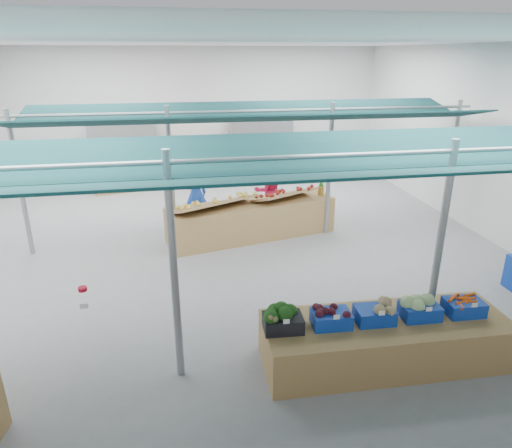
# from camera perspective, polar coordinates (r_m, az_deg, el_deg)

# --- Properties ---
(floor) EXTENTS (13.00, 13.00, 0.00)m
(floor) POSITION_cam_1_polar(r_m,az_deg,el_deg) (9.94, -4.18, -3.09)
(floor) COLOR slate
(floor) RESTS_ON ground
(hall) EXTENTS (13.00, 13.00, 13.00)m
(hall) POSITION_cam_1_polar(r_m,az_deg,el_deg) (10.62, -5.44, 13.27)
(hall) COLOR silver
(hall) RESTS_ON ground
(pole_grid) EXTENTS (10.00, 4.60, 3.00)m
(pole_grid) POSITION_cam_1_polar(r_m,az_deg,el_deg) (7.80, 2.41, 4.41)
(pole_grid) COLOR gray
(pole_grid) RESTS_ON floor
(awnings) EXTENTS (9.50, 7.08, 0.30)m
(awnings) POSITION_cam_1_polar(r_m,az_deg,el_deg) (7.59, 2.52, 11.45)
(awnings) COLOR #0B2930
(awnings) RESTS_ON pole_grid
(back_shelving_left) EXTENTS (2.00, 0.50, 2.00)m
(back_shelving_left) POSITION_cam_1_polar(r_m,az_deg,el_deg) (15.43, -16.19, 8.66)
(back_shelving_left) COLOR #B23F33
(back_shelving_left) RESTS_ON floor
(back_shelving_right) EXTENTS (2.00, 0.50, 2.00)m
(back_shelving_right) POSITION_cam_1_polar(r_m,az_deg,el_deg) (15.62, 0.65, 9.60)
(back_shelving_right) COLOR #B23F33
(back_shelving_right) RESTS_ON floor
(veg_counter) EXTENTS (3.32, 1.18, 0.64)m
(veg_counter) POSITION_cam_1_polar(r_m,az_deg,el_deg) (6.63, 15.74, -13.83)
(veg_counter) COLOR #996F43
(veg_counter) RESTS_ON floor
(fruit_counter) EXTENTS (3.95, 1.78, 0.82)m
(fruit_counter) POSITION_cam_1_polar(r_m,az_deg,el_deg) (10.40, -0.50, 0.52)
(fruit_counter) COLOR #996F43
(fruit_counter) RESTS_ON floor
(far_counter) EXTENTS (5.41, 2.46, 0.96)m
(far_counter) POSITION_cam_1_polar(r_m,az_deg,el_deg) (15.17, -9.77, 6.95)
(far_counter) COLOR #996F43
(far_counter) RESTS_ON floor
(vendor_left) EXTENTS (0.63, 0.49, 1.54)m
(vendor_left) POSITION_cam_1_polar(r_m,az_deg,el_deg) (11.21, -7.54, 3.75)
(vendor_left) COLOR blue
(vendor_left) RESTS_ON floor
(vendor_right) EXTENTS (0.86, 0.74, 1.54)m
(vendor_right) POSITION_cam_1_polar(r_m,az_deg,el_deg) (11.42, 1.52, 4.25)
(vendor_right) COLOR #BE1743
(vendor_right) RESTS_ON floor
(crate_broccoli) EXTENTS (0.52, 0.41, 0.35)m
(crate_broccoli) POSITION_cam_1_polar(r_m,az_deg,el_deg) (5.96, 3.40, -11.76)
(crate_broccoli) COLOR black
(crate_broccoli) RESTS_ON veg_counter
(crate_beets) EXTENTS (0.52, 0.41, 0.29)m
(crate_beets) POSITION_cam_1_polar(r_m,az_deg,el_deg) (6.13, 9.38, -11.33)
(crate_beets) COLOR #0E35A0
(crate_beets) RESTS_ON veg_counter
(crate_celeriac) EXTENTS (0.52, 0.41, 0.31)m
(crate_celeriac) POSITION_cam_1_polar(r_m,az_deg,el_deg) (6.32, 14.61, -10.59)
(crate_celeriac) COLOR #0E35A0
(crate_celeriac) RESTS_ON veg_counter
(crate_cabbage) EXTENTS (0.52, 0.41, 0.35)m
(crate_cabbage) POSITION_cam_1_polar(r_m,az_deg,el_deg) (6.57, 19.84, -9.75)
(crate_cabbage) COLOR #0E35A0
(crate_cabbage) RESTS_ON veg_counter
(crate_carrots) EXTENTS (0.52, 0.41, 0.29)m
(crate_carrots) POSITION_cam_1_polar(r_m,az_deg,el_deg) (6.91, 24.53, -9.35)
(crate_carrots) COLOR #0E35A0
(crate_carrots) RESTS_ON veg_counter
(sparrow) EXTENTS (0.12, 0.09, 0.11)m
(sparrow) POSITION_cam_1_polar(r_m,az_deg,el_deg) (5.79, 2.21, -11.74)
(sparrow) COLOR brown
(sparrow) RESTS_ON crate_broccoli
(pole_ribbon) EXTENTS (0.12, 0.12, 0.28)m
(pole_ribbon) POSITION_cam_1_polar(r_m,az_deg,el_deg) (6.42, -20.84, -7.79)
(pole_ribbon) COLOR red
(pole_ribbon) RESTS_ON pole_grid
(apple_heap_yellow) EXTENTS (2.01, 1.48, 0.27)m
(apple_heap_yellow) POSITION_cam_1_polar(r_m,az_deg,el_deg) (9.83, -5.22, 2.77)
(apple_heap_yellow) COLOR #997247
(apple_heap_yellow) RESTS_ON fruit_counter
(apple_heap_red) EXTENTS (1.65, 1.30, 0.27)m
(apple_heap_red) POSITION_cam_1_polar(r_m,az_deg,el_deg) (10.46, 3.62, 3.92)
(apple_heap_red) COLOR #997247
(apple_heap_red) RESTS_ON fruit_counter
(pineapple) EXTENTS (0.14, 0.14, 0.39)m
(pineapple) POSITION_cam_1_polar(r_m,az_deg,el_deg) (10.91, 8.13, 4.54)
(pineapple) COLOR #8C6019
(pineapple) RESTS_ON fruit_counter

